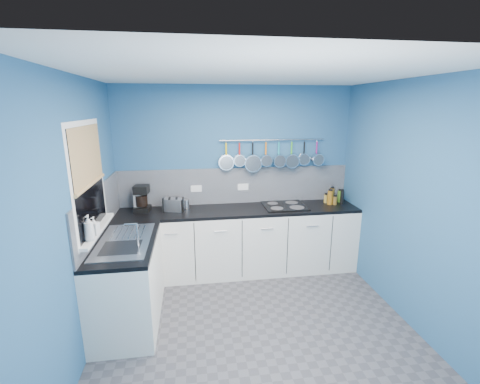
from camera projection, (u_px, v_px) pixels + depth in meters
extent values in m
cube|color=#47474C|center=(255.00, 325.00, 3.45)|extent=(3.20, 3.00, 0.02)
cube|color=white|center=(259.00, 72.00, 2.82)|extent=(3.20, 3.00, 0.02)
cube|color=#275781|center=(236.00, 178.00, 4.58)|extent=(3.20, 0.02, 2.50)
cube|color=#275781|center=(314.00, 301.00, 1.69)|extent=(3.20, 0.02, 2.50)
cube|color=#275781|center=(78.00, 220.00, 2.91)|extent=(0.02, 3.00, 2.50)
cube|color=#275781|center=(411.00, 204.00, 3.36)|extent=(0.02, 3.00, 2.50)
cube|color=gray|center=(236.00, 186.00, 4.59)|extent=(3.20, 0.02, 0.50)
cube|color=gray|center=(100.00, 210.00, 3.51)|extent=(0.02, 1.80, 0.50)
cube|color=silver|center=(239.00, 242.00, 4.49)|extent=(3.20, 0.60, 0.86)
cube|color=black|center=(239.00, 210.00, 4.38)|extent=(3.20, 0.60, 0.04)
cube|color=silver|center=(129.00, 283.00, 3.45)|extent=(0.60, 1.20, 0.86)
cube|color=black|center=(125.00, 243.00, 3.33)|extent=(0.60, 1.20, 0.04)
cube|color=white|center=(89.00, 179.00, 3.12)|extent=(0.01, 1.00, 1.10)
cube|color=black|center=(89.00, 179.00, 3.13)|extent=(0.01, 0.90, 1.00)
cube|color=tan|center=(87.00, 156.00, 3.07)|extent=(0.01, 0.90, 0.55)
cube|color=white|center=(97.00, 230.00, 3.26)|extent=(0.10, 0.98, 0.03)
cube|color=silver|center=(125.00, 241.00, 3.33)|extent=(0.50, 0.95, 0.01)
cube|color=white|center=(196.00, 189.00, 4.50)|extent=(0.15, 0.01, 0.09)
cube|color=white|center=(243.00, 187.00, 4.59)|extent=(0.15, 0.01, 0.09)
cylinder|color=silver|center=(272.00, 140.00, 4.46)|extent=(1.45, 0.02, 0.02)
imported|color=white|center=(89.00, 228.00, 2.93)|extent=(0.10, 0.10, 0.24)
imported|color=white|center=(94.00, 226.00, 3.09)|extent=(0.09, 0.09, 0.17)
cylinder|color=white|center=(138.00, 201.00, 4.26)|extent=(0.15, 0.15, 0.28)
cube|color=silver|center=(173.00, 205.00, 4.28)|extent=(0.29, 0.21, 0.16)
cylinder|color=silver|center=(186.00, 204.00, 4.39)|extent=(0.09, 0.09, 0.12)
cube|color=black|center=(285.00, 206.00, 4.49)|extent=(0.57, 0.50, 0.01)
cylinder|color=#3F721E|center=(340.00, 196.00, 4.67)|extent=(0.06, 0.06, 0.17)
cylinder|color=brown|center=(332.00, 195.00, 4.66)|extent=(0.07, 0.07, 0.20)
cylinder|color=olive|center=(326.00, 199.00, 4.64)|extent=(0.05, 0.05, 0.12)
cylinder|color=black|center=(342.00, 197.00, 4.57)|extent=(0.05, 0.05, 0.19)
cylinder|color=brown|center=(335.00, 200.00, 4.55)|extent=(0.06, 0.06, 0.12)
cylinder|color=#8C5914|center=(330.00, 198.00, 4.55)|extent=(0.07, 0.07, 0.19)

